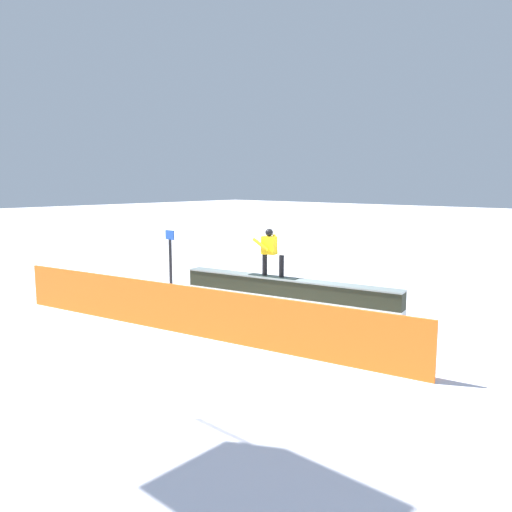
{
  "coord_description": "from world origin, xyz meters",
  "views": [
    {
      "loc": [
        -8.51,
        10.84,
        3.41
      ],
      "look_at": [
        0.22,
        1.04,
        1.48
      ],
      "focal_mm": 35.43,
      "sensor_mm": 36.0,
      "label": 1
    }
  ],
  "objects": [
    {
      "name": "safety_fence",
      "position": [
        0.0,
        3.62,
        0.56
      ],
      "size": [
        10.68,
        1.97,
        1.11
      ],
      "primitive_type": "cube",
      "rotation": [
        0.0,
        0.0,
        0.18
      ],
      "color": "orange",
      "rests_on": "ground_plane"
    },
    {
      "name": "snowboarder",
      "position": [
        0.52,
        0.09,
        1.5
      ],
      "size": [
        1.52,
        0.56,
        1.36
      ],
      "color": "black",
      "rests_on": "grind_box"
    },
    {
      "name": "ground_plane",
      "position": [
        0.0,
        0.0,
        0.0
      ],
      "size": [
        120.0,
        120.0,
        0.0
      ],
      "primitive_type": "plane",
      "color": "white"
    },
    {
      "name": "grind_box",
      "position": [
        0.0,
        0.0,
        0.35
      ],
      "size": [
        6.5,
        1.62,
        0.77
      ],
      "color": "black",
      "rests_on": "ground_plane"
    },
    {
      "name": "trail_marker",
      "position": [
        4.32,
        0.6,
        1.0
      ],
      "size": [
        0.4,
        0.1,
        1.87
      ],
      "color": "#262628",
      "rests_on": "ground_plane"
    }
  ]
}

